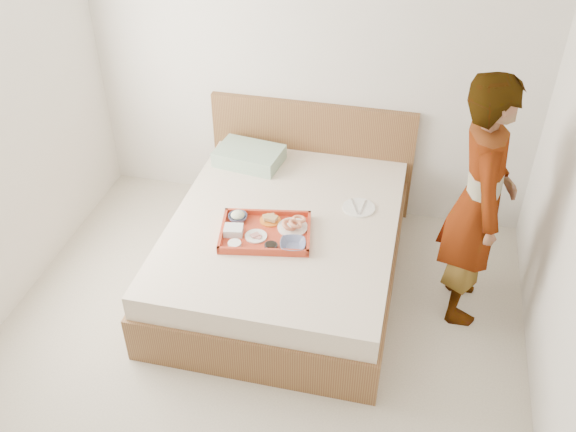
% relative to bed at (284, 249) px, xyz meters
% --- Properties ---
extents(ground, '(3.50, 4.00, 0.01)m').
position_rel_bed_xyz_m(ground, '(-0.04, -1.00, -0.27)').
color(ground, beige).
rests_on(ground, ground).
extents(wall_back, '(3.50, 0.01, 2.60)m').
position_rel_bed_xyz_m(wall_back, '(-0.04, 1.00, 1.04)').
color(wall_back, silver).
rests_on(wall_back, ground).
extents(bed, '(1.65, 2.00, 0.53)m').
position_rel_bed_xyz_m(bed, '(0.00, 0.00, 0.00)').
color(bed, brown).
rests_on(bed, ground).
extents(headboard, '(1.65, 0.06, 0.95)m').
position_rel_bed_xyz_m(headboard, '(0.00, 0.97, 0.21)').
color(headboard, brown).
rests_on(headboard, ground).
extents(pillow, '(0.55, 0.41, 0.12)m').
position_rel_bed_xyz_m(pillow, '(-0.44, 0.67, 0.33)').
color(pillow, '#9EB899').
rests_on(pillow, bed).
extents(tray, '(0.67, 0.54, 0.05)m').
position_rel_bed_xyz_m(tray, '(-0.09, -0.19, 0.29)').
color(tray, '#CC4829').
rests_on(tray, bed).
extents(prawn_plate, '(0.24, 0.24, 0.01)m').
position_rel_bed_xyz_m(prawn_plate, '(0.08, -0.09, 0.29)').
color(prawn_plate, white).
rests_on(prawn_plate, tray).
extents(navy_bowl_big, '(0.20, 0.20, 0.04)m').
position_rel_bed_xyz_m(navy_bowl_big, '(0.13, -0.29, 0.30)').
color(navy_bowl_big, '#171D4C').
rests_on(navy_bowl_big, tray).
extents(sauce_dish, '(0.10, 0.10, 0.03)m').
position_rel_bed_xyz_m(sauce_dish, '(-0.01, -0.34, 0.30)').
color(sauce_dish, black).
rests_on(sauce_dish, tray).
extents(meat_plate, '(0.17, 0.17, 0.01)m').
position_rel_bed_xyz_m(meat_plate, '(-0.14, -0.24, 0.29)').
color(meat_plate, white).
rests_on(meat_plate, tray).
extents(bread_plate, '(0.17, 0.17, 0.01)m').
position_rel_bed_xyz_m(bread_plate, '(-0.09, -0.05, 0.29)').
color(bread_plate, orange).
rests_on(bread_plate, tray).
extents(salad_bowl, '(0.15, 0.15, 0.04)m').
position_rel_bed_xyz_m(salad_bowl, '(-0.31, -0.09, 0.30)').
color(salad_bowl, '#171D4C').
rests_on(salad_bowl, tray).
extents(plastic_tub, '(0.14, 0.12, 0.05)m').
position_rel_bed_xyz_m(plastic_tub, '(-0.29, -0.24, 0.31)').
color(plastic_tub, silver).
rests_on(plastic_tub, tray).
extents(cheese_round, '(0.10, 0.10, 0.03)m').
position_rel_bed_xyz_m(cheese_round, '(-0.25, -0.37, 0.30)').
color(cheese_round, white).
rests_on(cheese_round, tray).
extents(dinner_plate, '(0.25, 0.25, 0.01)m').
position_rel_bed_xyz_m(dinner_plate, '(0.49, 0.26, 0.27)').
color(dinner_plate, white).
rests_on(dinner_plate, bed).
extents(person, '(0.47, 0.67, 1.76)m').
position_rel_bed_xyz_m(person, '(1.26, 0.01, 0.61)').
color(person, white).
rests_on(person, ground).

